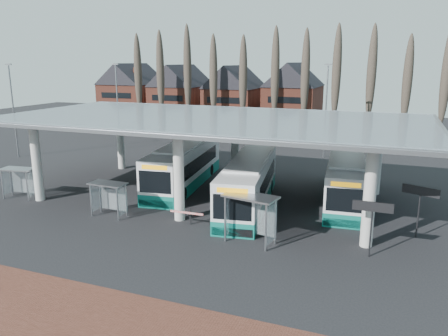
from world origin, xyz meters
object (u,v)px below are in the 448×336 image
at_px(bus_2, 249,184).
at_px(shelter_1, 109,192).
at_px(bus_1, 185,166).
at_px(bus_3, 346,180).
at_px(shelter_0, 19,176).
at_px(shelter_2, 252,208).

distance_m(bus_2, shelter_1, 9.95).
height_order(bus_1, bus_3, bus_1).
height_order(bus_3, shelter_0, bus_3).
bearing_deg(bus_3, bus_1, 177.54).
height_order(bus_1, shelter_0, bus_1).
bearing_deg(shelter_2, shelter_1, -173.60).
distance_m(bus_1, shelter_2, 13.25).
height_order(bus_2, shelter_2, bus_2).
xyz_separation_m(bus_1, bus_2, (6.84, -3.28, -0.05)).
relative_size(shelter_1, shelter_2, 0.77).
xyz_separation_m(bus_1, shelter_1, (-1.41, -8.83, 0.01)).
relative_size(bus_1, bus_2, 1.03).
distance_m(bus_2, shelter_2, 6.76).
height_order(bus_1, shelter_2, bus_1).
xyz_separation_m(bus_2, bus_3, (6.53, 3.90, -0.04)).
bearing_deg(shelter_0, bus_3, 11.26).
height_order(bus_3, shelter_2, bus_3).
xyz_separation_m(shelter_0, shelter_1, (9.00, -0.94, -0.00)).
bearing_deg(bus_3, shelter_0, -165.40).
bearing_deg(bus_1, shelter_0, -150.21).
relative_size(bus_3, shelter_2, 3.74).
height_order(shelter_1, shelter_2, shelter_2).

